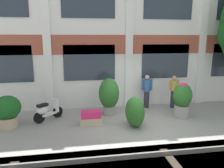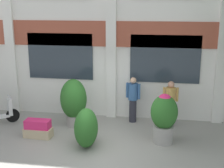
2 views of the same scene
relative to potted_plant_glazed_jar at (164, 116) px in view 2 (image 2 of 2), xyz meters
name	(u,v)px [view 2 (image 2 of 2)]	position (x,y,z in m)	size (l,w,h in m)	color
ground_plane	(97,148)	(-1.93, -0.69, -0.87)	(80.00, 80.00, 0.00)	gray
potted_plant_glazed_jar	(164,116)	(0.00, 0.00, 0.00)	(0.82, 0.82, 1.56)	gray
potted_plant_ribbed_drum	(74,101)	(-3.07, 0.88, 0.04)	(0.91, 0.91, 1.67)	gray
potted_plant_square_trough	(38,129)	(-3.96, -0.22, -0.60)	(0.91, 0.47, 0.58)	tan
resident_by_doorway	(170,102)	(0.22, 1.34, -0.01)	(0.53, 0.34, 1.62)	#282833
resident_watching_tracks	(133,98)	(-1.08, 1.57, 0.01)	(0.52, 0.34, 1.65)	#282833
topiary_hedge	(86,128)	(-2.28, -0.62, -0.28)	(1.10, 0.70, 1.17)	#286023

